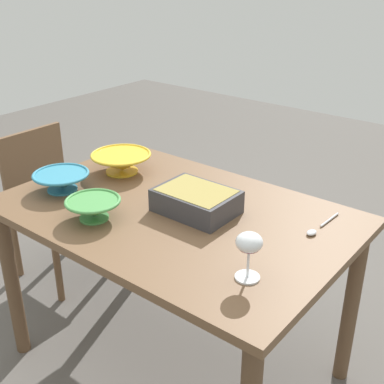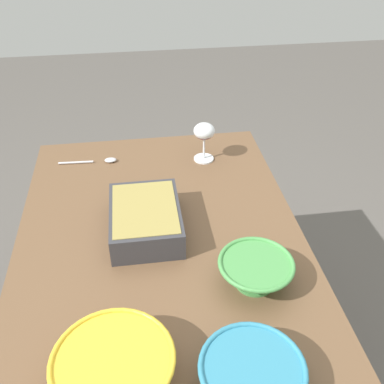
{
  "view_description": "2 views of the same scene",
  "coord_description": "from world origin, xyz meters",
  "px_view_note": "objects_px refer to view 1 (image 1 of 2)",
  "views": [
    {
      "loc": [
        1.1,
        -1.27,
        1.61
      ],
      "look_at": [
        0.08,
        0.0,
        0.84
      ],
      "focal_mm": 46.87,
      "sensor_mm": 36.0,
      "label": 1
    },
    {
      "loc": [
        -0.97,
        0.05,
        1.65
      ],
      "look_at": [
        0.12,
        -0.11,
        0.84
      ],
      "focal_mm": 41.43,
      "sensor_mm": 36.0,
      "label": 2
    }
  ],
  "objects_px": {
    "serving_bowl": "(121,162)",
    "serving_spoon": "(317,228)",
    "chair": "(50,197)",
    "wine_glass": "(249,245)",
    "mixing_bowl": "(93,208)",
    "small_bowl": "(61,180)",
    "dining_table": "(175,233)",
    "casserole_dish": "(196,200)"
  },
  "relations": [
    {
      "from": "serving_bowl",
      "to": "serving_spoon",
      "type": "height_order",
      "value": "serving_bowl"
    },
    {
      "from": "chair",
      "to": "serving_bowl",
      "type": "xyz_separation_m",
      "value": [
        0.58,
        -0.01,
        0.35
      ]
    },
    {
      "from": "serving_bowl",
      "to": "wine_glass",
      "type": "bearing_deg",
      "value": -21.01
    },
    {
      "from": "wine_glass",
      "to": "mixing_bowl",
      "type": "distance_m",
      "value": 0.64
    },
    {
      "from": "small_bowl",
      "to": "serving_bowl",
      "type": "distance_m",
      "value": 0.29
    },
    {
      "from": "wine_glass",
      "to": "dining_table",
      "type": "bearing_deg",
      "value": 156.16
    },
    {
      "from": "dining_table",
      "to": "casserole_dish",
      "type": "height_order",
      "value": "casserole_dish"
    },
    {
      "from": "casserole_dish",
      "to": "mixing_bowl",
      "type": "bearing_deg",
      "value": -132.76
    },
    {
      "from": "chair",
      "to": "serving_spoon",
      "type": "xyz_separation_m",
      "value": [
        1.49,
        0.05,
        0.31
      ]
    },
    {
      "from": "chair",
      "to": "serving_bowl",
      "type": "relative_size",
      "value": 3.01
    },
    {
      "from": "mixing_bowl",
      "to": "serving_bowl",
      "type": "bearing_deg",
      "value": 122.7
    },
    {
      "from": "casserole_dish",
      "to": "serving_spoon",
      "type": "relative_size",
      "value": 1.32
    },
    {
      "from": "wine_glass",
      "to": "chair",
      "type": "bearing_deg",
      "value": 166.67
    },
    {
      "from": "small_bowl",
      "to": "serving_bowl",
      "type": "bearing_deg",
      "value": 79.63
    },
    {
      "from": "mixing_bowl",
      "to": "dining_table",
      "type": "bearing_deg",
      "value": 52.26
    },
    {
      "from": "casserole_dish",
      "to": "serving_bowl",
      "type": "xyz_separation_m",
      "value": [
        -0.49,
        0.09,
        0.0
      ]
    },
    {
      "from": "small_bowl",
      "to": "serving_bowl",
      "type": "xyz_separation_m",
      "value": [
        0.05,
        0.28,
        0.01
      ]
    },
    {
      "from": "dining_table",
      "to": "small_bowl",
      "type": "relative_size",
      "value": 5.73
    },
    {
      "from": "chair",
      "to": "small_bowl",
      "type": "bearing_deg",
      "value": -29.02
    },
    {
      "from": "wine_glass",
      "to": "serving_spoon",
      "type": "relative_size",
      "value": 0.7
    },
    {
      "from": "chair",
      "to": "serving_spoon",
      "type": "relative_size",
      "value": 3.66
    },
    {
      "from": "dining_table",
      "to": "casserole_dish",
      "type": "distance_m",
      "value": 0.17
    },
    {
      "from": "dining_table",
      "to": "serving_spoon",
      "type": "relative_size",
      "value": 6.0
    },
    {
      "from": "small_bowl",
      "to": "casserole_dish",
      "type": "bearing_deg",
      "value": 19.38
    },
    {
      "from": "wine_glass",
      "to": "serving_bowl",
      "type": "relative_size",
      "value": 0.57
    },
    {
      "from": "chair",
      "to": "mixing_bowl",
      "type": "xyz_separation_m",
      "value": [
        0.82,
        -0.38,
        0.34
      ]
    },
    {
      "from": "dining_table",
      "to": "small_bowl",
      "type": "height_order",
      "value": "small_bowl"
    },
    {
      "from": "dining_table",
      "to": "chair",
      "type": "relative_size",
      "value": 1.64
    },
    {
      "from": "mixing_bowl",
      "to": "serving_spoon",
      "type": "relative_size",
      "value": 0.93
    },
    {
      "from": "serving_spoon",
      "to": "casserole_dish",
      "type": "bearing_deg",
      "value": -159.98
    },
    {
      "from": "chair",
      "to": "serving_spoon",
      "type": "distance_m",
      "value": 1.52
    },
    {
      "from": "chair",
      "to": "mixing_bowl",
      "type": "bearing_deg",
      "value": -24.79
    },
    {
      "from": "casserole_dish",
      "to": "wine_glass",
      "type": "bearing_deg",
      "value": -32.32
    },
    {
      "from": "chair",
      "to": "wine_glass",
      "type": "distance_m",
      "value": 1.55
    },
    {
      "from": "wine_glass",
      "to": "serving_spoon",
      "type": "xyz_separation_m",
      "value": [
        0.03,
        0.39,
        -0.1
      ]
    },
    {
      "from": "serving_bowl",
      "to": "dining_table",
      "type": "bearing_deg",
      "value": -17.79
    },
    {
      "from": "small_bowl",
      "to": "serving_spoon",
      "type": "distance_m",
      "value": 1.02
    },
    {
      "from": "serving_bowl",
      "to": "mixing_bowl",
      "type": "bearing_deg",
      "value": -57.3
    },
    {
      "from": "serving_bowl",
      "to": "serving_spoon",
      "type": "relative_size",
      "value": 1.22
    },
    {
      "from": "dining_table",
      "to": "wine_glass",
      "type": "distance_m",
      "value": 0.54
    },
    {
      "from": "mixing_bowl",
      "to": "serving_bowl",
      "type": "height_order",
      "value": "serving_bowl"
    },
    {
      "from": "casserole_dish",
      "to": "small_bowl",
      "type": "xyz_separation_m",
      "value": [
        -0.54,
        -0.19,
        -0.01
      ]
    }
  ]
}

